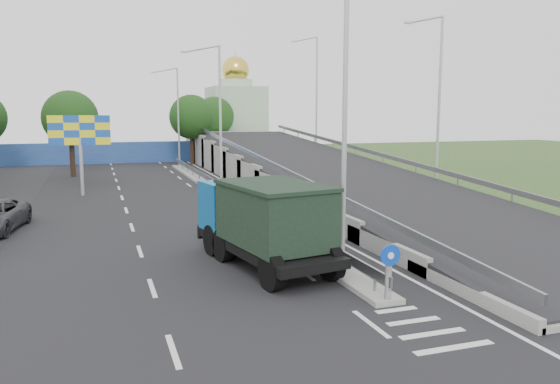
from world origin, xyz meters
name	(u,v)px	position (x,y,z in m)	size (l,w,h in m)	color
ground	(430,333)	(0.00, 0.00, 0.00)	(160.00, 160.00, 0.00)	#2D4C1E
road_surface	(189,210)	(-3.00, 20.00, 0.00)	(26.00, 90.00, 0.04)	black
median	(224,196)	(0.00, 24.00, 0.10)	(1.00, 44.00, 0.20)	gray
overpass_ramp	(326,168)	(7.50, 24.00, 1.75)	(10.00, 50.00, 3.50)	gray
median_guardrail	(224,187)	(0.00, 24.00, 0.75)	(0.09, 44.00, 0.71)	gray
sign_bollard	(389,272)	(0.00, 2.17, 1.03)	(0.64, 0.23, 1.67)	black
lamp_post_near	(340,109)	(0.11, 6.00, 5.81)	(2.74, 0.18, 10.08)	#B2B5B7
lamp_post_mid	(218,111)	(0.11, 26.00, 5.81)	(2.74, 0.18, 10.08)	#B2B5B7
lamp_post_far	(176,111)	(0.11, 46.00, 5.81)	(2.74, 0.18, 10.08)	#B2B5B7
blue_wall	(133,153)	(-4.00, 52.00, 1.20)	(30.00, 0.50, 2.40)	#2B41A1
church	(236,115)	(10.00, 60.00, 5.31)	(7.00, 7.00, 13.80)	#B2CCAD
billboard	(80,135)	(-9.00, 28.00, 4.19)	(4.00, 0.24, 5.50)	#B2B5B7
tree_left_mid	(70,118)	(-10.00, 40.00, 5.18)	(4.80, 4.80, 7.60)	black
tree_median_far	(191,117)	(2.00, 48.00, 5.18)	(4.80, 4.80, 7.60)	black
tree_ramp_far	(214,117)	(6.00, 55.00, 5.18)	(4.80, 4.80, 7.60)	black
dump_truck	(263,219)	(-2.24, 7.55, 1.78)	(3.86, 7.62, 3.21)	black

